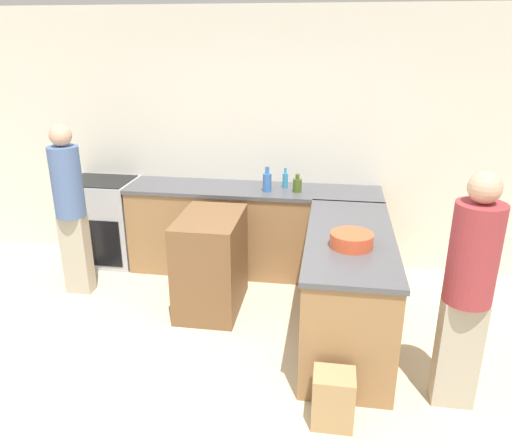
{
  "coord_description": "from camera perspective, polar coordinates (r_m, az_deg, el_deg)",
  "views": [
    {
      "loc": [
        0.8,
        -2.73,
        2.39
      ],
      "look_at": [
        0.21,
        1.0,
        0.98
      ],
      "focal_mm": 35.0,
      "sensor_mm": 36.0,
      "label": 1
    }
  ],
  "objects": [
    {
      "name": "olive_oil_bottle",
      "position": [
        5.03,
        4.74,
        4.49
      ],
      "size": [
        0.09,
        0.09,
        0.18
      ],
      "color": "#475B1E",
      "rests_on": "counter_back"
    },
    {
      "name": "range_oven",
      "position": [
        5.8,
        -16.91,
        0.3
      ],
      "size": [
        0.71,
        0.59,
        0.94
      ],
      "color": "#ADADB2",
      "rests_on": "ground_plane"
    },
    {
      "name": "counter_back",
      "position": [
        5.31,
        -0.35,
        -0.68
      ],
      "size": [
        2.63,
        0.61,
        0.93
      ],
      "color": "olive",
      "rests_on": "ground_plane"
    },
    {
      "name": "counter_peninsula",
      "position": [
        4.2,
        10.34,
        -7.11
      ],
      "size": [
        0.69,
        1.77,
        0.93
      ],
      "color": "olive",
      "rests_on": "ground_plane"
    },
    {
      "name": "person_at_peninsula",
      "position": [
        3.49,
        23.12,
        -6.46
      ],
      "size": [
        0.31,
        0.31,
        1.66
      ],
      "color": "#ADA38E",
      "rests_on": "ground_plane"
    },
    {
      "name": "water_bottle_blue",
      "position": [
        5.03,
        1.28,
        4.88
      ],
      "size": [
        0.09,
        0.09,
        0.25
      ],
      "color": "#386BB7",
      "rests_on": "counter_back"
    },
    {
      "name": "dish_soap_bottle",
      "position": [
        5.16,
        3.37,
        5.07
      ],
      "size": [
        0.06,
        0.06,
        0.21
      ],
      "color": "#338CBF",
      "rests_on": "counter_back"
    },
    {
      "name": "paper_bag",
      "position": [
        3.47,
        8.81,
        -19.11
      ],
      "size": [
        0.27,
        0.23,
        0.38
      ],
      "color": "#A88456",
      "rests_on": "ground_plane"
    },
    {
      "name": "wall_back",
      "position": [
        5.37,
        0.18,
        9.38
      ],
      "size": [
        8.0,
        0.06,
        2.7
      ],
      "color": "silver",
      "rests_on": "ground_plane"
    },
    {
      "name": "person_by_range",
      "position": [
        5.02,
        -20.5,
        2.2
      ],
      "size": [
        0.28,
        0.28,
        1.67
      ],
      "color": "#ADA38E",
      "rests_on": "ground_plane"
    },
    {
      "name": "mixing_bowl",
      "position": [
        3.76,
        10.87,
        -1.81
      ],
      "size": [
        0.32,
        0.32,
        0.11
      ],
      "color": "#DB512D",
      "rests_on": "counter_peninsula"
    },
    {
      "name": "ground_plane",
      "position": [
        3.72,
        -6.01,
        -19.65
      ],
      "size": [
        14.0,
        14.0,
        0.0
      ],
      "primitive_type": "plane",
      "color": "beige"
    },
    {
      "name": "island_table",
      "position": [
        4.61,
        -5.18,
        -4.42
      ],
      "size": [
        0.54,
        0.82,
        0.9
      ],
      "color": "brown",
      "rests_on": "ground_plane"
    }
  ]
}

